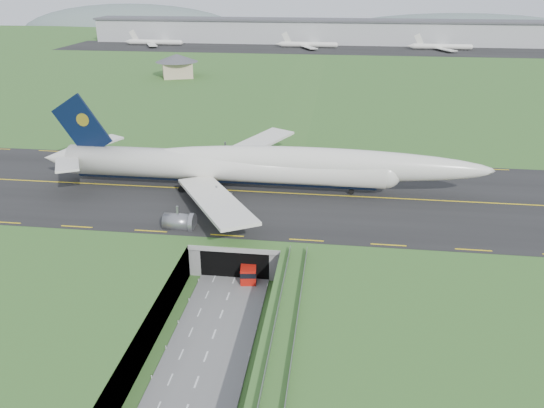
# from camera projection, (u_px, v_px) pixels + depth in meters

# --- Properties ---
(ground) EXTENTS (900.00, 900.00, 0.00)m
(ground) POSITION_uv_depth(u_px,v_px,m) (225.00, 304.00, 84.77)
(ground) COLOR #336227
(ground) RESTS_ON ground
(airfield_deck) EXTENTS (800.00, 800.00, 6.00)m
(airfield_deck) POSITION_uv_depth(u_px,v_px,m) (225.00, 288.00, 83.57)
(airfield_deck) COLOR gray
(airfield_deck) RESTS_ON ground
(trench_road) EXTENTS (12.00, 75.00, 0.20)m
(trench_road) POSITION_uv_depth(u_px,v_px,m) (215.00, 333.00, 77.90)
(trench_road) COLOR slate
(trench_road) RESTS_ON ground
(taxiway) EXTENTS (800.00, 44.00, 0.18)m
(taxiway) POSITION_uv_depth(u_px,v_px,m) (257.00, 192.00, 112.37)
(taxiway) COLOR black
(taxiway) RESTS_ON airfield_deck
(tunnel_portal) EXTENTS (17.00, 22.30, 6.00)m
(tunnel_portal) POSITION_uv_depth(u_px,v_px,m) (243.00, 238.00, 98.65)
(tunnel_portal) COLOR gray
(tunnel_portal) RESTS_ON ground
(guideway) EXTENTS (3.00, 53.00, 7.05)m
(guideway) POSITION_uv_depth(u_px,v_px,m) (280.00, 363.00, 63.97)
(guideway) COLOR #A8A8A3
(guideway) RESTS_ON ground
(jumbo_jet) EXTENTS (95.84, 61.52, 20.35)m
(jumbo_jet) POSITION_uv_depth(u_px,v_px,m) (255.00, 166.00, 111.45)
(jumbo_jet) COLOR silver
(jumbo_jet) RESTS_ON ground
(shuttle_tram) EXTENTS (3.58, 7.38, 2.91)m
(shuttle_tram) POSITION_uv_depth(u_px,v_px,m) (249.00, 268.00, 91.93)
(shuttle_tram) COLOR #B8140C
(shuttle_tram) RESTS_ON ground
(service_building) EXTENTS (24.06, 24.06, 10.22)m
(service_building) POSITION_uv_depth(u_px,v_px,m) (177.00, 63.00, 236.15)
(service_building) COLOR #C9AF91
(service_building) RESTS_ON ground
(cargo_terminal) EXTENTS (320.00, 67.00, 15.60)m
(cargo_terminal) POSITION_uv_depth(u_px,v_px,m) (318.00, 31.00, 351.67)
(cargo_terminal) COLOR #B2B2B2
(cargo_terminal) RESTS_ON ground
(distant_hills) EXTENTS (700.00, 91.00, 60.00)m
(distant_hills) POSITION_uv_depth(u_px,v_px,m) (397.00, 39.00, 470.11)
(distant_hills) COLOR slate
(distant_hills) RESTS_ON ground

